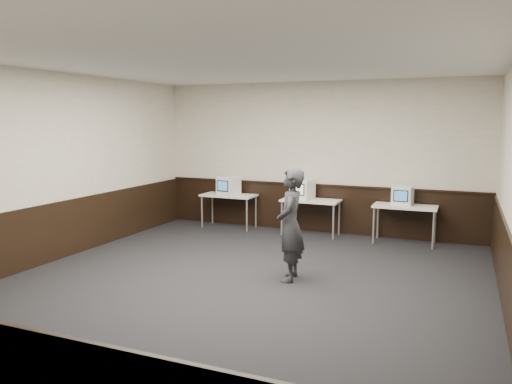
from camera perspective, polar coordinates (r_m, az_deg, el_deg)
floor at (r=7.34m, az=-2.02°, el=-10.74°), size 8.00×8.00×0.00m
ceiling at (r=7.00m, az=-2.15°, el=14.90°), size 8.00×8.00×0.00m
back_wall at (r=10.74m, az=6.96°, el=3.93°), size 7.00×0.00×7.00m
left_wall at (r=9.04m, az=-22.67°, el=2.58°), size 0.00×8.00×8.00m
wainscot_back at (r=10.85m, az=6.83°, el=-1.88°), size 6.98×0.04×1.00m
wainscot_left at (r=9.18m, az=-22.21°, el=-4.26°), size 0.04×7.98×1.00m
wainscot_right at (r=6.60m, az=26.97°, el=-9.27°), size 0.04×7.98×1.00m
wainscot_rail at (r=10.76m, az=6.85°, el=0.83°), size 6.98×0.06×0.04m
desk_left at (r=11.15m, az=-3.13°, el=-0.64°), size 1.20×0.60×0.75m
desk_center at (r=10.46m, az=6.27°, el=-1.25°), size 1.20×0.60×0.75m
desk_right at (r=10.10m, az=16.66°, el=-1.89°), size 1.20×0.60×0.75m
emac_left at (r=11.06m, az=-3.16°, el=0.72°), size 0.48×0.49×0.40m
emac_center at (r=10.51m, az=5.33°, el=0.33°), size 0.48×0.50×0.41m
emac_right at (r=10.10m, az=16.41°, el=-0.40°), size 0.40×0.43×0.37m
person at (r=7.43m, az=3.96°, el=-3.77°), size 0.51×0.68×1.69m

